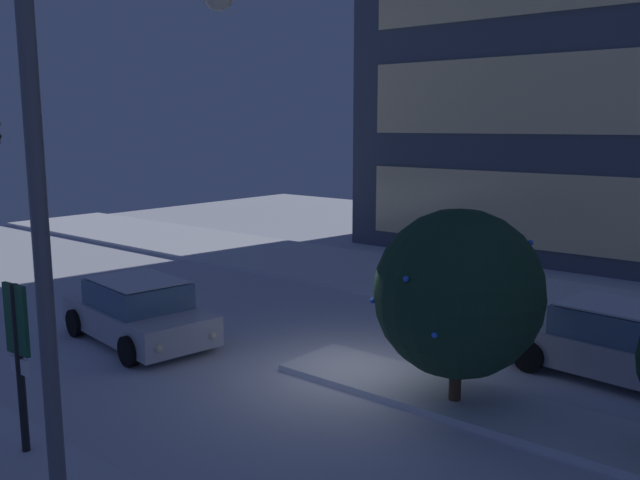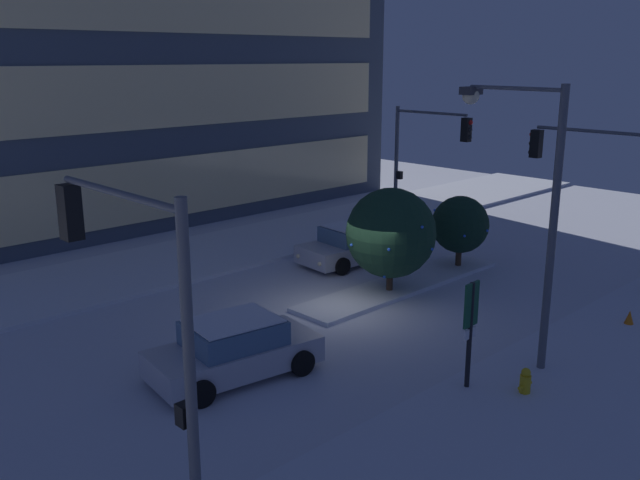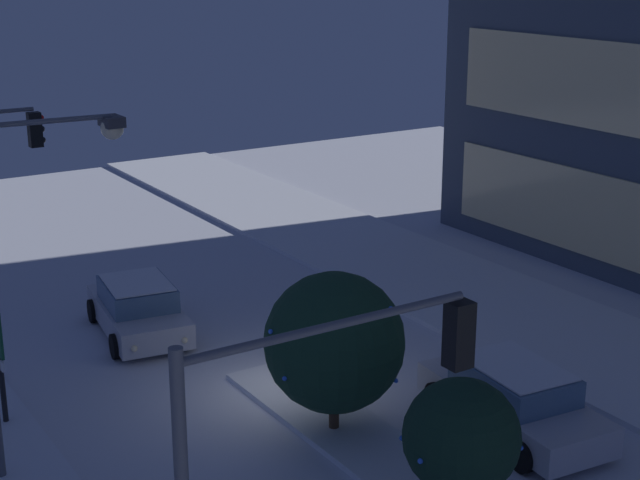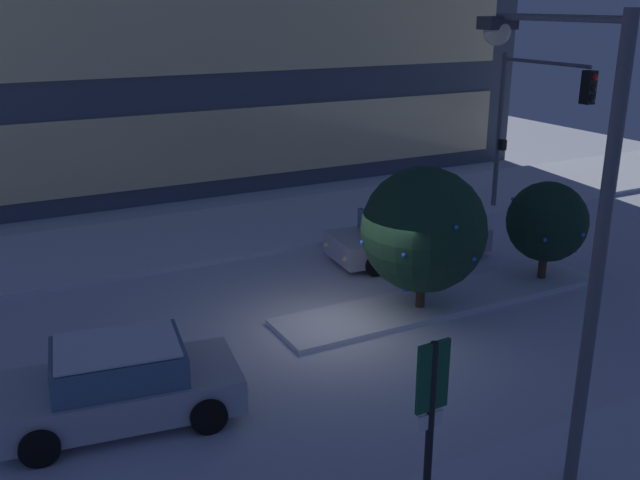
# 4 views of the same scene
# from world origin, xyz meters

# --- Properties ---
(ground) EXTENTS (52.00, 52.00, 0.00)m
(ground) POSITION_xyz_m (0.00, 0.00, 0.00)
(ground) COLOR silver
(curb_strip_far) EXTENTS (52.00, 5.20, 0.14)m
(curb_strip_far) POSITION_xyz_m (0.00, 8.00, 0.07)
(curb_strip_far) COLOR silver
(curb_strip_far) RESTS_ON ground
(median_strip) EXTENTS (9.00, 1.80, 0.14)m
(median_strip) POSITION_xyz_m (3.10, 0.09, 0.07)
(median_strip) COLOR silver
(median_strip) RESTS_ON ground
(car_near) EXTENTS (4.48, 2.59, 1.49)m
(car_near) POSITION_xyz_m (-5.29, -1.44, 0.71)
(car_near) COLOR #B7B7C1
(car_near) RESTS_ON ground
(car_far) EXTENTS (4.85, 2.45, 1.49)m
(car_far) POSITION_xyz_m (4.18, 3.27, 0.71)
(car_far) COLOR #B7B7C1
(car_far) RESTS_ON ground
(traffic_light_corner_far_right) EXTENTS (0.32, 4.14, 5.56)m
(traffic_light_corner_far_right) POSITION_xyz_m (10.00, 4.58, 3.82)
(traffic_light_corner_far_right) COLOR #565960
(traffic_light_corner_far_right) RESTS_ON ground
(street_lamp_arched) EXTENTS (0.56, 2.96, 7.14)m
(street_lamp_arched) POSITION_xyz_m (0.45, -5.82, 4.70)
(street_lamp_arched) COLOR #565960
(street_lamp_arched) RESTS_ON ground
(parking_info_sign) EXTENTS (0.55, 0.12, 2.73)m
(parking_info_sign) POSITION_xyz_m (-1.83, -5.96, 1.74)
(parking_info_sign) COLOR black
(parking_info_sign) RESTS_ON ground
(decorated_tree_median) EXTENTS (2.12, 2.21, 2.78)m
(decorated_tree_median) POSITION_xyz_m (6.27, -0.03, 1.71)
(decorated_tree_median) COLOR #473323
(decorated_tree_median) RESTS_ON ground
(decorated_tree_left_of_median) EXTENTS (2.99, 2.99, 3.60)m
(decorated_tree_left_of_median) POSITION_xyz_m (2.24, -0.08, 2.11)
(decorated_tree_left_of_median) COLOR #473323
(decorated_tree_left_of_median) RESTS_ON ground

